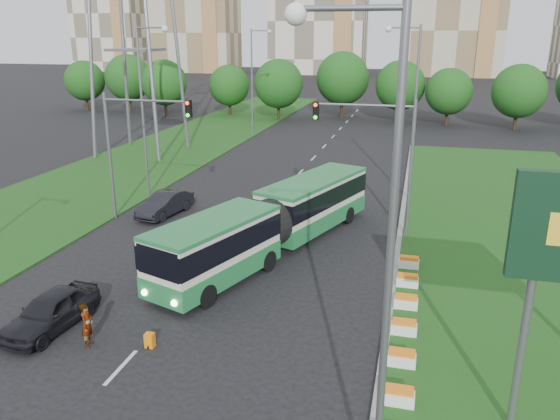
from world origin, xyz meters
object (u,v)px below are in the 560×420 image
(car_left_far, at_px, (165,204))
(pedestrian, at_px, (87,325))
(car_left_near, at_px, (51,311))
(shopping_trolley, at_px, (150,340))
(articulated_bus, at_px, (270,221))
(traffic_mast_median, at_px, (383,146))
(traffic_mast_left, at_px, (131,137))

(car_left_far, xyz_separation_m, pedestrian, (4.19, -15.35, 0.13))
(car_left_near, xyz_separation_m, shopping_trolley, (4.48, -0.31, -0.48))
(articulated_bus, bearing_deg, pedestrian, -91.09)
(pedestrian, bearing_deg, traffic_mast_median, -43.04)
(traffic_mast_median, distance_m, car_left_far, 14.64)
(traffic_mast_median, xyz_separation_m, articulated_bus, (-5.55, -3.96, -3.63))
(traffic_mast_left, relative_size, pedestrian, 4.53)
(pedestrian, bearing_deg, articulated_bus, -30.74)
(traffic_mast_median, height_order, car_left_far, traffic_mast_median)
(car_left_near, bearing_deg, car_left_far, 103.65)
(articulated_bus, bearing_deg, car_left_near, -102.13)
(traffic_mast_left, relative_size, articulated_bus, 0.47)
(car_left_far, bearing_deg, traffic_mast_left, -123.01)
(traffic_mast_median, distance_m, shopping_trolley, 17.06)
(car_left_near, distance_m, pedestrian, 2.31)
(traffic_mast_median, bearing_deg, articulated_bus, -144.51)
(traffic_mast_left, bearing_deg, shopping_trolley, -60.12)
(traffic_mast_median, bearing_deg, shopping_trolley, -116.96)
(car_left_near, bearing_deg, traffic_mast_left, 109.72)
(pedestrian, bearing_deg, traffic_mast_left, 11.18)
(car_left_far, height_order, pedestrian, pedestrian)
(traffic_mast_median, xyz_separation_m, traffic_mast_left, (-15.16, -1.00, 0.00))
(traffic_mast_left, xyz_separation_m, articulated_bus, (9.61, -2.96, -3.63))
(traffic_mast_median, height_order, car_left_near, traffic_mast_median)
(traffic_mast_median, xyz_separation_m, car_left_far, (-13.89, 0.36, -4.59))
(shopping_trolley, bearing_deg, traffic_mast_median, 63.37)
(traffic_mast_left, xyz_separation_m, pedestrian, (5.46, -13.99, -4.47))
(traffic_mast_median, height_order, shopping_trolley, traffic_mast_median)
(shopping_trolley, bearing_deg, traffic_mast_left, 120.21)
(traffic_mast_left, relative_size, shopping_trolley, 13.83)
(traffic_mast_median, distance_m, articulated_bus, 7.72)
(car_left_near, bearing_deg, shopping_trolley, 1.74)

